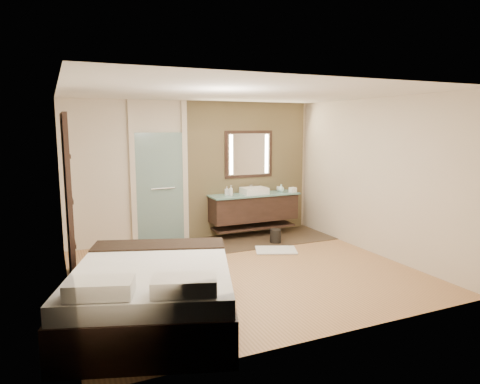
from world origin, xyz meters
name	(u,v)px	position (x,y,z in m)	size (l,w,h in m)	color
floor	(244,271)	(0.00, 0.00, 0.00)	(5.00, 5.00, 0.00)	#94663E
tile_strip	(238,241)	(0.60, 1.60, 0.01)	(3.80, 1.30, 0.01)	#3D2D21
stone_wall	(248,169)	(1.10, 2.21, 1.35)	(2.60, 0.08, 2.70)	tan
vanity	(254,208)	(1.10, 1.92, 0.58)	(1.85, 0.55, 0.88)	black
mirror_unit	(249,154)	(1.10, 2.16, 1.65)	(1.06, 0.04, 0.96)	black
frosted_door	(160,183)	(-0.75, 2.20, 1.14)	(1.10, 0.12, 2.70)	silver
shoji_partition	(69,199)	(-2.43, 0.60, 1.21)	(0.06, 1.20, 2.40)	black
bed	(153,293)	(-1.65, -1.16, 0.35)	(2.34, 2.62, 0.84)	black
bath_mat	(276,250)	(0.98, 0.75, 0.02)	(0.72, 0.50, 0.02)	silver
waste_bin	(275,236)	(1.23, 1.23, 0.13)	(0.21, 0.21, 0.27)	black
tissue_box	(293,190)	(1.92, 1.76, 0.92)	(0.12, 0.12, 0.10)	white
soap_bottle_a	(231,191)	(0.57, 1.86, 0.97)	(0.08, 0.08, 0.21)	white
soap_bottle_b	(227,191)	(0.54, 1.98, 0.95)	(0.08, 0.08, 0.18)	#B2B2B2
soap_bottle_c	(281,188)	(1.73, 1.91, 0.95)	(0.13, 0.13, 0.16)	silver
cup	(279,189)	(1.74, 2.00, 0.91)	(0.13, 0.13, 0.10)	white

